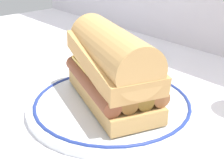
{
  "coord_description": "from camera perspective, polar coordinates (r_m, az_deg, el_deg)",
  "views": [
    {
      "loc": [
        0.38,
        -0.31,
        0.26
      ],
      "look_at": [
        0.03,
        0.01,
        0.04
      ],
      "focal_mm": 50.81,
      "sensor_mm": 36.0,
      "label": 1
    }
  ],
  "objects": [
    {
      "name": "sausage_sandwich",
      "position": [
        0.51,
        -0.0,
        3.27
      ],
      "size": [
        0.23,
        0.16,
        0.13
      ],
      "rotation": [
        0.0,
        0.0,
        -0.33
      ],
      "color": "tan",
      "rests_on": "plate"
    },
    {
      "name": "ground_plane",
      "position": [
        0.56,
        -2.37,
        -3.42
      ],
      "size": [
        1.5,
        1.5,
        0.0
      ],
      "primitive_type": "plane",
      "color": "white"
    },
    {
      "name": "plate",
      "position": [
        0.54,
        -0.0,
        -3.6
      ],
      "size": [
        0.29,
        0.29,
        0.01
      ],
      "color": "white",
      "rests_on": "ground_plane"
    }
  ]
}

